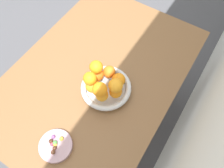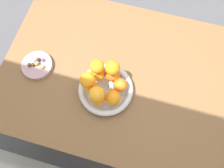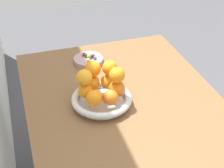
% 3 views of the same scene
% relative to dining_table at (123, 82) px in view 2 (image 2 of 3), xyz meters
% --- Properties ---
extents(ground_plane, '(6.00, 6.00, 0.00)m').
position_rel_dining_table_xyz_m(ground_plane, '(0.00, 0.00, -0.65)').
color(ground_plane, '#4C4C51').
extents(dining_table, '(1.10, 0.76, 0.74)m').
position_rel_dining_table_xyz_m(dining_table, '(0.00, 0.00, 0.00)').
color(dining_table, brown).
rests_on(dining_table, ground_plane).
extents(fruit_bowl, '(0.23, 0.23, 0.04)m').
position_rel_dining_table_xyz_m(fruit_bowl, '(0.06, 0.09, 0.11)').
color(fruit_bowl, silver).
rests_on(fruit_bowl, dining_table).
extents(candy_dish, '(0.14, 0.14, 0.02)m').
position_rel_dining_table_xyz_m(candy_dish, '(0.39, 0.06, 0.10)').
color(candy_dish, '#B28C99').
rests_on(candy_dish, dining_table).
extents(orange_0, '(0.06, 0.06, 0.06)m').
position_rel_dining_table_xyz_m(orange_0, '(0.12, 0.11, 0.16)').
color(orange_0, orange).
rests_on(orange_0, fruit_bowl).
extents(orange_1, '(0.06, 0.06, 0.06)m').
position_rel_dining_table_xyz_m(orange_1, '(0.07, 0.15, 0.16)').
color(orange_1, orange).
rests_on(orange_1, fruit_bowl).
extents(orange_2, '(0.06, 0.06, 0.06)m').
position_rel_dining_table_xyz_m(orange_2, '(0.01, 0.13, 0.16)').
color(orange_2, orange).
rests_on(orange_2, fruit_bowl).
extents(orange_3, '(0.06, 0.06, 0.06)m').
position_rel_dining_table_xyz_m(orange_3, '(-0.00, 0.07, 0.16)').
color(orange_3, orange).
rests_on(orange_3, fruit_bowl).
extents(orange_4, '(0.06, 0.06, 0.06)m').
position_rel_dining_table_xyz_m(orange_4, '(0.04, 0.03, 0.16)').
color(orange_4, orange).
rests_on(orange_4, fruit_bowl).
extents(orange_5, '(0.06, 0.06, 0.06)m').
position_rel_dining_table_xyz_m(orange_5, '(0.10, 0.05, 0.16)').
color(orange_5, orange).
rests_on(orange_5, fruit_bowl).
extents(orange_6, '(0.06, 0.06, 0.06)m').
position_rel_dining_table_xyz_m(orange_6, '(0.07, 0.15, 0.22)').
color(orange_6, orange).
rests_on(orange_6, orange_1).
extents(orange_7, '(0.06, 0.06, 0.06)m').
position_rel_dining_table_xyz_m(orange_7, '(0.04, 0.04, 0.22)').
color(orange_7, orange).
rests_on(orange_7, orange_4).
extents(orange_8, '(0.06, 0.06, 0.06)m').
position_rel_dining_table_xyz_m(orange_8, '(0.12, 0.11, 0.22)').
color(orange_8, orange).
rests_on(orange_8, orange_0).
extents(orange_9, '(0.06, 0.06, 0.06)m').
position_rel_dining_table_xyz_m(orange_9, '(0.10, 0.04, 0.22)').
color(orange_9, orange).
rests_on(orange_9, orange_5).
extents(candy_ball_0, '(0.02, 0.02, 0.02)m').
position_rel_dining_table_xyz_m(candy_ball_0, '(0.38, 0.06, 0.12)').
color(candy_ball_0, '#4C9947').
rests_on(candy_ball_0, candy_dish).
extents(candy_ball_1, '(0.02, 0.02, 0.02)m').
position_rel_dining_table_xyz_m(candy_ball_1, '(0.39, 0.05, 0.12)').
color(candy_ball_1, '#C6384C').
rests_on(candy_ball_1, candy_dish).
extents(candy_ball_2, '(0.02, 0.02, 0.02)m').
position_rel_dining_table_xyz_m(candy_ball_2, '(0.40, 0.07, 0.12)').
color(candy_ball_2, '#472819').
rests_on(candy_ball_2, candy_dish).
extents(candy_ball_3, '(0.02, 0.02, 0.02)m').
position_rel_dining_table_xyz_m(candy_ball_3, '(0.35, 0.07, 0.12)').
color(candy_ball_3, gold).
rests_on(candy_ball_3, candy_dish).
extents(candy_ball_4, '(0.02, 0.02, 0.02)m').
position_rel_dining_table_xyz_m(candy_ball_4, '(0.36, 0.04, 0.12)').
color(candy_ball_4, '#8C4C99').
rests_on(candy_ball_4, candy_dish).
extents(candy_ball_5, '(0.02, 0.02, 0.02)m').
position_rel_dining_table_xyz_m(candy_ball_5, '(0.38, 0.04, 0.12)').
color(candy_ball_5, '#472819').
rests_on(candy_ball_5, candy_dish).
extents(candy_ball_6, '(0.02, 0.02, 0.02)m').
position_rel_dining_table_xyz_m(candy_ball_6, '(0.41, 0.08, 0.12)').
color(candy_ball_6, '#472819').
rests_on(candy_ball_6, candy_dish).
extents(candy_ball_7, '(0.02, 0.02, 0.02)m').
position_rel_dining_table_xyz_m(candy_ball_7, '(0.38, 0.06, 0.12)').
color(candy_ball_7, gold).
rests_on(candy_ball_7, candy_dish).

